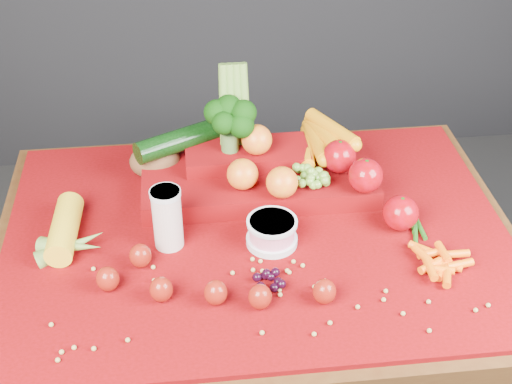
{
  "coord_description": "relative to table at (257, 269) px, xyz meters",
  "views": [
    {
      "loc": [
        -0.13,
        -1.16,
        1.71
      ],
      "look_at": [
        0.0,
        0.02,
        0.85
      ],
      "focal_mm": 50.0,
      "sensor_mm": 36.0,
      "label": 1
    }
  ],
  "objects": [
    {
      "name": "dark_grape_cluster",
      "position": [
        0.01,
        -0.17,
        0.12
      ],
      "size": [
        0.06,
        0.05,
        0.03
      ],
      "primitive_type": null,
      "color": "black",
      "rests_on": "red_cloth"
    },
    {
      "name": "green_bean_pile",
      "position": [
        0.33,
        -0.01,
        0.11
      ],
      "size": [
        0.14,
        0.12,
        0.01
      ],
      "primitive_type": null,
      "color": "#1A5112",
      "rests_on": "red_cloth"
    },
    {
      "name": "baby_carrot_pile",
      "position": [
        0.34,
        -0.15,
        0.12
      ],
      "size": [
        0.18,
        0.17,
        0.03
      ],
      "primitive_type": null,
      "color": "#F15F08",
      "rests_on": "red_cloth"
    },
    {
      "name": "strawberry_scatter",
      "position": [
        -0.13,
        -0.15,
        0.13
      ],
      "size": [
        0.44,
        0.28,
        0.05
      ],
      "color": "maroon",
      "rests_on": "red_cloth"
    },
    {
      "name": "yogurt_bowl",
      "position": [
        0.03,
        -0.04,
        0.14
      ],
      "size": [
        0.11,
        0.11,
        0.06
      ],
      "rotation": [
        0.0,
        0.0,
        0.16
      ],
      "color": "silver",
      "rests_on": "red_cloth"
    },
    {
      "name": "soybean_scatter",
      "position": [
        0.0,
        -0.2,
        0.11
      ],
      "size": [
        0.84,
        0.24,
        0.01
      ],
      "primitive_type": null,
      "color": "tan",
      "rests_on": "red_cloth"
    },
    {
      "name": "corn_ear",
      "position": [
        -0.38,
        -0.01,
        0.13
      ],
      "size": [
        0.19,
        0.24,
        0.06
      ],
      "rotation": [
        0.0,
        0.0,
        1.53
      ],
      "color": "yellow",
      "rests_on": "red_cloth"
    },
    {
      "name": "potato",
      "position": [
        -0.21,
        0.23,
        0.15
      ],
      "size": [
        0.12,
        0.09,
        0.08
      ],
      "primitive_type": "ellipsoid",
      "color": "brown",
      "rests_on": "red_cloth"
    },
    {
      "name": "table",
      "position": [
        0.0,
        0.0,
        0.0
      ],
      "size": [
        1.1,
        0.8,
        0.75
      ],
      "color": "#351B0C",
      "rests_on": "ground"
    },
    {
      "name": "red_cloth",
      "position": [
        0.0,
        0.0,
        0.1
      ],
      "size": [
        1.05,
        0.75,
        0.01
      ],
      "primitive_type": "cube",
      "color": "#72030A",
      "rests_on": "table"
    },
    {
      "name": "produce_mound",
      "position": [
        0.04,
        0.16,
        0.17
      ],
      "size": [
        0.59,
        0.37,
        0.27
      ],
      "color": "#72030A",
      "rests_on": "red_cloth"
    },
    {
      "name": "milk_glass",
      "position": [
        -0.18,
        -0.02,
        0.18
      ],
      "size": [
        0.06,
        0.06,
        0.13
      ],
      "rotation": [
        0.0,
        0.0,
        -0.4
      ],
      "color": "beige",
      "rests_on": "red_cloth"
    }
  ]
}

